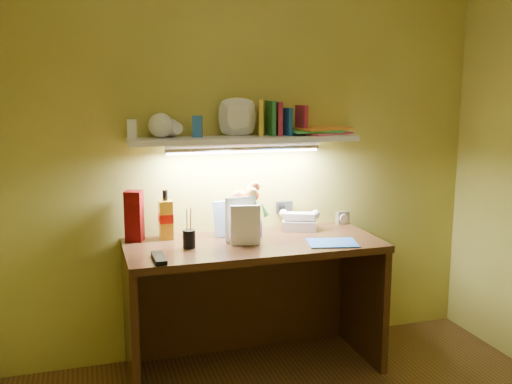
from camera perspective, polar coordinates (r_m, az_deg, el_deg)
desk at (r=3.27m, az=-0.21°, el=-11.36°), size 1.40×0.60×0.75m
flower_bouquet at (r=3.24m, az=-0.91°, el=-1.81°), size 0.20×0.20×0.30m
telephone at (r=3.41m, az=4.38°, el=-2.77°), size 0.24×0.21×0.12m
desk_clock at (r=3.59m, az=8.65°, el=-2.55°), size 0.08×0.05×0.08m
whisky_bottle at (r=3.21m, az=-9.02°, el=-2.25°), size 0.08×0.08×0.28m
whisky_box at (r=3.21m, az=-12.08°, el=-2.36°), size 0.11×0.11×0.28m
pen_cup at (r=3.03m, az=-6.72°, el=-4.05°), size 0.07×0.07×0.16m
art_card at (r=3.28m, az=-2.58°, el=-2.57°), size 0.20×0.10×0.20m
tv_remote at (r=2.86m, az=-9.68°, el=-6.52°), size 0.06×0.20×0.02m
blue_folder at (r=3.14m, az=7.63°, el=-5.06°), size 0.30×0.25×0.01m
desk_book_a at (r=3.09m, az=-3.08°, el=-2.89°), size 0.19×0.05×0.25m
desk_book_b at (r=3.04m, az=-2.57°, el=-3.39°), size 0.16×0.05×0.22m
wall_shelf at (r=3.22m, az=-1.05°, el=5.92°), size 1.32×0.33×0.23m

